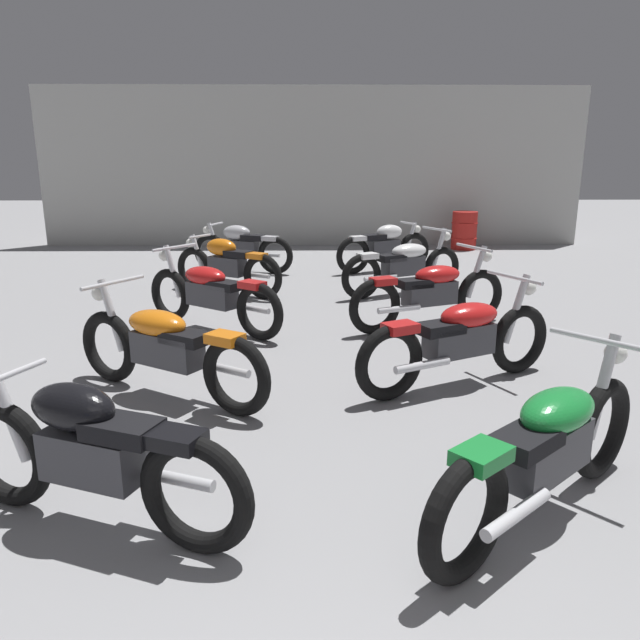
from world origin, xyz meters
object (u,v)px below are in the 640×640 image
(motorcycle_left_row_4, at_px, (227,264))
(motorcycle_right_row_3, at_px, (431,292))
(motorcycle_right_row_5, at_px, (385,246))
(motorcycle_right_row_2, at_px, (460,338))
(motorcycle_left_row_2, at_px, (166,347))
(motorcycle_right_row_1, at_px, (547,448))
(motorcycle_right_row_4, at_px, (404,265))
(motorcycle_left_row_1, at_px, (91,452))
(motorcycle_left_row_5, at_px, (242,247))
(oil_drum, at_px, (464,230))
(motorcycle_left_row_3, at_px, (211,293))

(motorcycle_left_row_4, relative_size, motorcycle_right_row_3, 0.85)
(motorcycle_left_row_4, distance_m, motorcycle_right_row_5, 3.24)
(motorcycle_right_row_5, bearing_deg, motorcycle_right_row_2, -90.26)
(motorcycle_left_row_2, xyz_separation_m, motorcycle_right_row_1, (2.56, -1.91, 0.00))
(motorcycle_right_row_4, xyz_separation_m, motorcycle_right_row_5, (-0.06, 1.92, 0.01))
(motorcycle_left_row_1, relative_size, motorcycle_left_row_2, 0.99)
(motorcycle_left_row_5, relative_size, motorcycle_right_row_2, 0.95)
(motorcycle_left_row_4, height_order, motorcycle_right_row_3, motorcycle_right_row_3)
(motorcycle_right_row_2, height_order, motorcycle_right_row_5, motorcycle_right_row_2)
(motorcycle_left_row_1, height_order, oil_drum, motorcycle_left_row_1)
(motorcycle_right_row_2, bearing_deg, motorcycle_left_row_2, -175.15)
(motorcycle_left_row_4, distance_m, motorcycle_right_row_3, 3.35)
(motorcycle_left_row_2, height_order, motorcycle_left_row_4, motorcycle_left_row_2)
(motorcycle_left_row_5, bearing_deg, motorcycle_left_row_1, -89.93)
(motorcycle_right_row_4, bearing_deg, motorcycle_left_row_2, -123.29)
(motorcycle_right_row_2, distance_m, motorcycle_right_row_5, 5.78)
(motorcycle_left_row_2, bearing_deg, oil_drum, 61.33)
(motorcycle_left_row_1, height_order, motorcycle_right_row_2, motorcycle_right_row_2)
(motorcycle_right_row_4, relative_size, motorcycle_right_row_5, 1.08)
(motorcycle_left_row_1, xyz_separation_m, motorcycle_left_row_3, (0.03, 4.06, -0.01))
(motorcycle_left_row_2, bearing_deg, motorcycle_right_row_5, 66.40)
(motorcycle_left_row_5, bearing_deg, motorcycle_left_row_4, -90.88)
(motorcycle_left_row_3, bearing_deg, motorcycle_left_row_2, -91.52)
(motorcycle_left_row_3, distance_m, motorcycle_right_row_5, 4.64)
(motorcycle_left_row_2, height_order, oil_drum, motorcycle_left_row_2)
(oil_drum, bearing_deg, motorcycle_right_row_1, -101.71)
(motorcycle_left_row_5, bearing_deg, motorcycle_right_row_4, -35.35)
(motorcycle_left_row_1, distance_m, motorcycle_right_row_4, 6.57)
(motorcycle_right_row_1, relative_size, motorcycle_right_row_3, 0.83)
(motorcycle_left_row_2, bearing_deg, motorcycle_left_row_3, 88.48)
(motorcycle_left_row_2, distance_m, motorcycle_left_row_3, 2.13)
(motorcycle_right_row_5, bearing_deg, motorcycle_left_row_1, -108.14)
(motorcycle_left_row_1, xyz_separation_m, motorcycle_right_row_2, (2.57, 2.15, -0.01))
(motorcycle_right_row_3, distance_m, motorcycle_right_row_4, 1.91)
(motorcycle_left_row_3, xyz_separation_m, motorcycle_right_row_1, (2.50, -4.04, 0.00))
(motorcycle_right_row_1, bearing_deg, motorcycle_right_row_5, 89.56)
(motorcycle_left_row_2, bearing_deg, motorcycle_right_row_3, 38.67)
(motorcycle_right_row_1, xyz_separation_m, motorcycle_right_row_4, (0.12, 5.99, 0.00))
(motorcycle_left_row_3, relative_size, motorcycle_right_row_3, 0.88)
(motorcycle_left_row_1, distance_m, motorcycle_left_row_3, 4.06)
(motorcycle_left_row_1, height_order, motorcycle_left_row_4, same)
(motorcycle_left_row_4, relative_size, motorcycle_right_row_2, 0.88)
(motorcycle_right_row_1, bearing_deg, motorcycle_right_row_2, 89.07)
(motorcycle_left_row_5, relative_size, motorcycle_right_row_4, 0.96)
(motorcycle_right_row_2, bearing_deg, motorcycle_right_row_1, -90.93)
(motorcycle_left_row_2, relative_size, motorcycle_right_row_3, 0.92)
(motorcycle_left_row_3, bearing_deg, oil_drum, 54.41)
(motorcycle_right_row_1, bearing_deg, motorcycle_left_row_4, 113.16)
(motorcycle_right_row_1, distance_m, motorcycle_right_row_2, 2.13)
(motorcycle_left_row_2, xyz_separation_m, oil_drum, (4.76, 8.71, -0.03))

